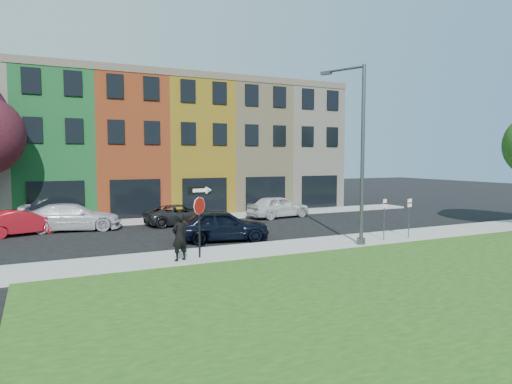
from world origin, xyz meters
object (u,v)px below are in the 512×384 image
man (180,237)px  street_lamp (359,155)px  stop_sign (199,207)px  sedan_near (222,225)px

man → street_lamp: street_lamp is taller
stop_sign → man: (-0.91, -0.18, -1.15)m
stop_sign → street_lamp: size_ratio=0.35×
stop_sign → sedan_near: bearing=45.4°
stop_sign → man: stop_sign is taller
stop_sign → man: size_ratio=1.53×
man → street_lamp: size_ratio=0.23×
man → stop_sign: bearing=171.7°
sedan_near → street_lamp: size_ratio=0.60×
stop_sign → sedan_near: size_ratio=0.59×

